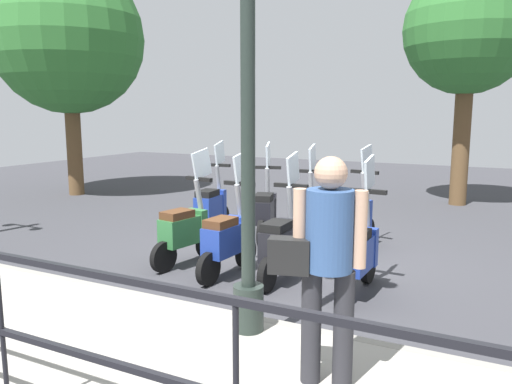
% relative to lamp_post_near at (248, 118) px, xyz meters
% --- Properties ---
extents(ground_plane, '(28.00, 28.00, 0.00)m').
position_rel_lamp_post_near_xyz_m(ground_plane, '(2.40, 0.73, -1.97)').
color(ground_plane, '#38383D').
extents(promenade_walkway, '(2.20, 20.00, 0.15)m').
position_rel_lamp_post_near_xyz_m(promenade_walkway, '(-0.75, 0.73, -1.90)').
color(promenade_walkway, '#A39E93').
rests_on(promenade_walkway, ground_plane).
extents(fence_railing, '(0.04, 16.03, 1.07)m').
position_rel_lamp_post_near_xyz_m(fence_railing, '(-1.80, 0.73, -1.07)').
color(fence_railing, black).
rests_on(fence_railing, promenade_walkway).
extents(lamp_post_near, '(0.26, 0.90, 4.13)m').
position_rel_lamp_post_near_xyz_m(lamp_post_near, '(0.00, 0.00, 0.00)').
color(lamp_post_near, '#232D28').
rests_on(lamp_post_near, promenade_walkway).
extents(pedestrian_with_bag, '(0.41, 0.63, 1.59)m').
position_rel_lamp_post_near_xyz_m(pedestrian_with_bag, '(-0.53, -0.86, -0.90)').
color(pedestrian_with_bag, '#28282D').
rests_on(pedestrian_with_bag, promenade_walkway).
extents(tree_large, '(3.55, 3.55, 5.52)m').
position_rel_lamp_post_near_xyz_m(tree_large, '(5.27, 7.52, 1.75)').
color(tree_large, brown).
rests_on(tree_large, ground_plane).
extents(tree_distant, '(2.68, 2.68, 5.05)m').
position_rel_lamp_post_near_xyz_m(tree_distant, '(8.03, -1.03, 1.70)').
color(tree_distant, brown).
rests_on(tree_distant, ground_plane).
extents(scooter_near_0, '(1.23, 0.44, 1.54)m').
position_rel_lamp_post_near_xyz_m(scooter_near_0, '(1.66, -0.51, -1.49)').
color(scooter_near_0, black).
rests_on(scooter_near_0, ground_plane).
extents(scooter_near_1, '(1.23, 0.44, 1.54)m').
position_rel_lamp_post_near_xyz_m(scooter_near_1, '(1.68, 0.42, -1.49)').
color(scooter_near_1, black).
rests_on(scooter_near_1, ground_plane).
extents(scooter_near_2, '(1.23, 0.44, 1.54)m').
position_rel_lamp_post_near_xyz_m(scooter_near_2, '(1.55, 1.10, -1.49)').
color(scooter_near_2, black).
rests_on(scooter_near_2, ground_plane).
extents(scooter_near_3, '(1.23, 0.47, 1.54)m').
position_rel_lamp_post_near_xyz_m(scooter_near_3, '(1.71, 1.83, -1.49)').
color(scooter_near_3, black).
rests_on(scooter_near_3, ground_plane).
extents(scooter_far_0, '(1.22, 0.49, 1.54)m').
position_rel_lamp_post_near_xyz_m(scooter_far_0, '(3.46, 0.03, -1.49)').
color(scooter_far_0, black).
rests_on(scooter_far_0, ground_plane).
extents(scooter_far_1, '(1.23, 0.44, 1.54)m').
position_rel_lamp_post_near_xyz_m(scooter_far_1, '(3.19, 0.69, -1.49)').
color(scooter_far_1, black).
rests_on(scooter_far_1, ground_plane).
extents(scooter_far_2, '(1.20, 0.54, 1.54)m').
position_rel_lamp_post_near_xyz_m(scooter_far_2, '(3.38, 1.46, -1.49)').
color(scooter_far_2, black).
rests_on(scooter_far_2, ground_plane).
extents(scooter_far_3, '(1.23, 0.44, 1.54)m').
position_rel_lamp_post_near_xyz_m(scooter_far_3, '(3.32, 2.42, -1.49)').
color(scooter_far_3, black).
rests_on(scooter_far_3, ground_plane).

